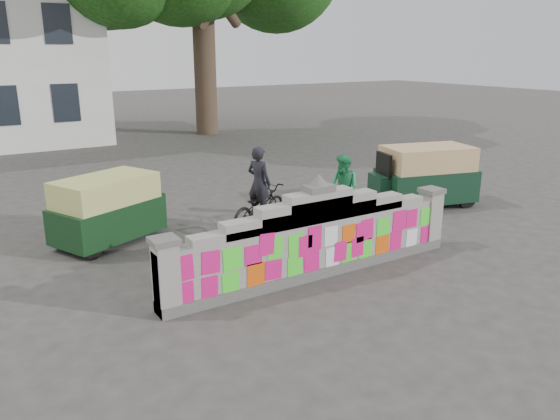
{
  "coord_description": "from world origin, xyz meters",
  "views": [
    {
      "loc": [
        -5.79,
        -7.9,
        4.21
      ],
      "look_at": [
        -0.21,
        1.0,
        1.1
      ],
      "focal_mm": 35.0,
      "sensor_mm": 36.0,
      "label": 1
    }
  ],
  "objects_px": {
    "cyclist_bike": "(259,207)",
    "pedestrian": "(344,188)",
    "cyclist_rider": "(259,193)",
    "rickshaw_right": "(424,175)",
    "rickshaw_left": "(110,208)"
  },
  "relations": [
    {
      "from": "cyclist_bike",
      "to": "rickshaw_left",
      "type": "height_order",
      "value": "rickshaw_left"
    },
    {
      "from": "cyclist_rider",
      "to": "pedestrian",
      "type": "distance_m",
      "value": 2.17
    },
    {
      "from": "cyclist_rider",
      "to": "rickshaw_left",
      "type": "distance_m",
      "value": 3.46
    },
    {
      "from": "cyclist_bike",
      "to": "pedestrian",
      "type": "height_order",
      "value": "pedestrian"
    },
    {
      "from": "cyclist_bike",
      "to": "pedestrian",
      "type": "relative_size",
      "value": 1.16
    },
    {
      "from": "cyclist_rider",
      "to": "rickshaw_left",
      "type": "bearing_deg",
      "value": 51.94
    },
    {
      "from": "rickshaw_right",
      "to": "pedestrian",
      "type": "bearing_deg",
      "value": 13.81
    },
    {
      "from": "pedestrian",
      "to": "rickshaw_right",
      "type": "bearing_deg",
      "value": 78.32
    },
    {
      "from": "pedestrian",
      "to": "rickshaw_right",
      "type": "distance_m",
      "value": 2.78
    },
    {
      "from": "cyclist_bike",
      "to": "rickshaw_right",
      "type": "xyz_separation_m",
      "value": [
        4.85,
        -0.7,
        0.34
      ]
    },
    {
      "from": "pedestrian",
      "to": "rickshaw_right",
      "type": "height_order",
      "value": "pedestrian"
    },
    {
      "from": "cyclist_bike",
      "to": "pedestrian",
      "type": "bearing_deg",
      "value": -130.34
    },
    {
      "from": "cyclist_rider",
      "to": "pedestrian",
      "type": "relative_size",
      "value": 1.04
    },
    {
      "from": "cyclist_rider",
      "to": "rickshaw_right",
      "type": "bearing_deg",
      "value": -121.01
    },
    {
      "from": "pedestrian",
      "to": "rickshaw_right",
      "type": "xyz_separation_m",
      "value": [
        2.78,
        -0.04,
        0.01
      ]
    }
  ]
}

